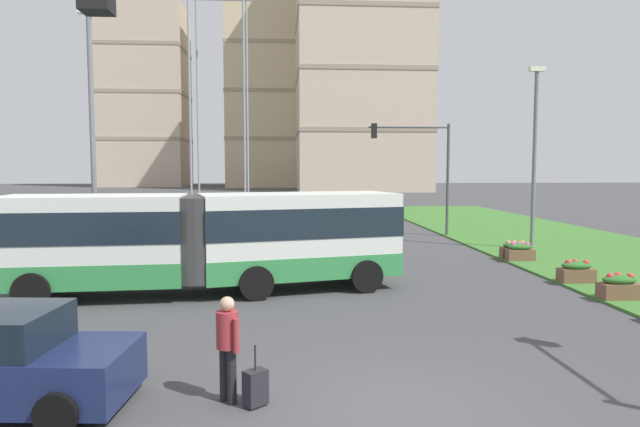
% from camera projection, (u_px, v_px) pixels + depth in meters
% --- Properties ---
extents(ground_plane, '(260.00, 260.00, 0.00)m').
position_uv_depth(ground_plane, '(403.00, 408.00, 8.88)').
color(ground_plane, '#424244').
extents(articulated_bus, '(11.97, 4.34, 3.00)m').
position_uv_depth(articulated_bus, '(207.00, 239.00, 17.01)').
color(articulated_bus, silver).
rests_on(articulated_bus, ground).
extents(car_grey_wagon, '(4.57, 2.40, 1.58)m').
position_uv_depth(car_grey_wagon, '(205.00, 224.00, 30.43)').
color(car_grey_wagon, slate).
rests_on(car_grey_wagon, ground).
extents(pedestrian_crossing, '(0.41, 0.47, 1.74)m').
position_uv_depth(pedestrian_crossing, '(228.00, 342.00, 9.04)').
color(pedestrian_crossing, black).
rests_on(pedestrian_crossing, ground).
extents(rolling_suitcase, '(0.43, 0.41, 0.97)m').
position_uv_depth(rolling_suitcase, '(255.00, 387.00, 8.93)').
color(rolling_suitcase, '#232328').
rests_on(rolling_suitcase, ground).
extents(flower_planter_2, '(1.10, 0.56, 0.74)m').
position_uv_depth(flower_planter_2, '(619.00, 286.00, 15.98)').
color(flower_planter_2, brown).
rests_on(flower_planter_2, grass_median).
extents(flower_planter_3, '(1.10, 0.56, 0.74)m').
position_uv_depth(flower_planter_3, '(576.00, 271.00, 18.30)').
color(flower_planter_3, brown).
rests_on(flower_planter_3, grass_median).
extents(flower_planter_4, '(1.10, 0.56, 0.74)m').
position_uv_depth(flower_planter_4, '(520.00, 252.00, 22.64)').
color(flower_planter_4, brown).
rests_on(flower_planter_4, grass_median).
extents(flower_planter_5, '(1.10, 0.56, 0.74)m').
position_uv_depth(flower_planter_5, '(515.00, 250.00, 23.12)').
color(flower_planter_5, brown).
rests_on(flower_planter_5, grass_median).
extents(traffic_light_far_right, '(4.51, 0.28, 6.20)m').
position_uv_depth(traffic_light_far_right, '(422.00, 159.00, 30.81)').
color(traffic_light_far_right, '#474C51').
rests_on(traffic_light_far_right, ground).
extents(streetlight_left, '(0.70, 0.28, 9.30)m').
position_uv_depth(streetlight_left, '(92.00, 131.00, 19.68)').
color(streetlight_left, slate).
rests_on(streetlight_left, ground).
extents(streetlight_median, '(0.70, 0.28, 8.31)m').
position_uv_depth(streetlight_median, '(535.00, 150.00, 25.46)').
color(streetlight_median, slate).
rests_on(streetlight_median, ground).
extents(apartment_tower_west, '(17.22, 15.92, 36.54)m').
position_uv_depth(apartment_tower_west, '(144.00, 97.00, 115.82)').
color(apartment_tower_west, '#C6B299').
rests_on(apartment_tower_west, ground).
extents(apartment_tower_westcentre, '(14.46, 19.90, 45.06)m').
position_uv_depth(apartment_tower_westcentre, '(264.00, 76.00, 114.49)').
color(apartment_tower_westcentre, beige).
rests_on(apartment_tower_westcentre, ground).
extents(apartment_tower_centre, '(21.17, 19.44, 46.39)m').
position_uv_depth(apartment_tower_centre, '(360.00, 51.00, 93.36)').
color(apartment_tower_centre, '#C6B299').
rests_on(apartment_tower_centre, ground).
extents(transmission_pylon, '(9.00, 6.24, 35.40)m').
position_uv_depth(transmission_pylon, '(219.00, 34.00, 64.80)').
color(transmission_pylon, gray).
rests_on(transmission_pylon, ground).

